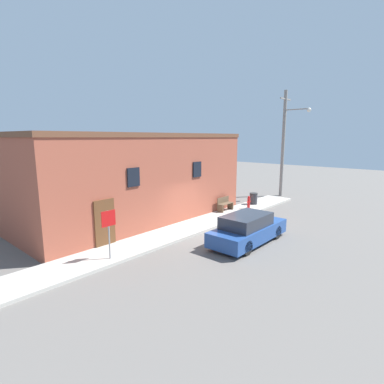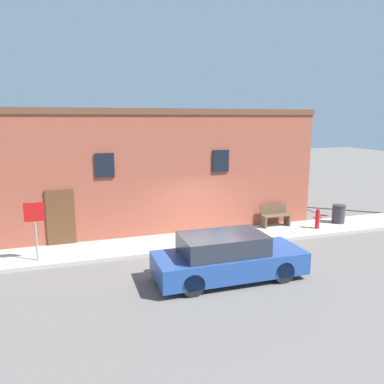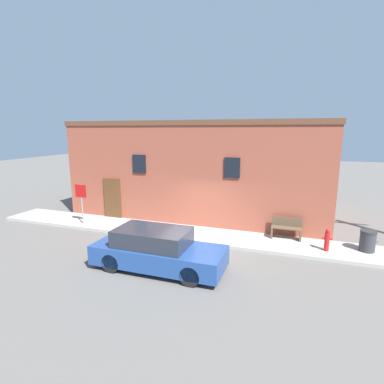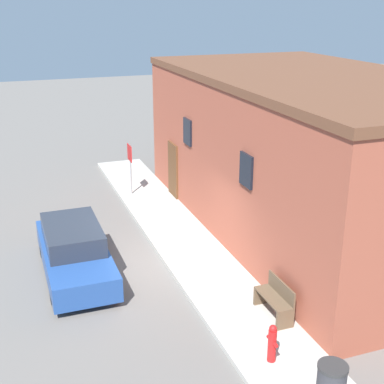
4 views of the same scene
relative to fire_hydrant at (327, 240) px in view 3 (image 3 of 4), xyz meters
name	(u,v)px [view 3 (image 3 of 4)]	position (x,y,z in m)	size (l,w,h in m)	color
ground_plane	(192,244)	(-5.20, -0.76, -0.56)	(80.00, 80.00, 0.00)	#66605B
sidewalk	(199,235)	(-5.20, 0.24, -0.50)	(20.79, 2.00, 0.13)	#B2ADA3
brick_building	(205,167)	(-6.30, 4.70, 2.00)	(13.40, 7.05, 5.11)	#9E4C38
fire_hydrant	(327,240)	(0.00, 0.00, 0.00)	(0.38, 0.18, 0.87)	red
stop_sign	(81,197)	(-11.04, -0.27, 0.92)	(0.62, 0.06, 1.96)	gray
bench	(286,229)	(-1.51, 0.89, -0.01)	(1.23, 0.44, 0.89)	brown
trash_bin	(368,241)	(1.45, 0.47, -0.03)	(0.58, 0.58, 0.81)	#333338
parked_car	(157,250)	(-5.56, -3.26, 0.10)	(4.49, 1.70, 1.40)	black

